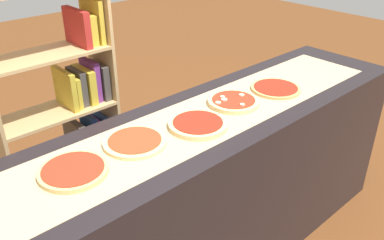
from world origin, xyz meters
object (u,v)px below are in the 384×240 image
object	(u,v)px
pizza_plain_0	(73,171)
pizza_plain_1	(135,141)
pizza_plain_2	(198,124)
pizza_mushroom_3	(233,101)
bookshelf	(70,109)
pizza_plain_4	(276,88)

from	to	relation	value
pizza_plain_0	pizza_plain_1	bearing A→B (deg)	3.76
pizza_plain_2	pizza_mushroom_3	bearing A→B (deg)	10.15
pizza_plain_2	bookshelf	xyz separation A→B (m)	(-0.15, 0.95, -0.22)
pizza_plain_0	pizza_plain_4	world-z (taller)	pizza_plain_0
pizza_plain_2	pizza_mushroom_3	xyz separation A→B (m)	(0.29, 0.05, 0.00)
pizza_plain_2	pizza_plain_1	bearing A→B (deg)	166.11
pizza_plain_2	bookshelf	world-z (taller)	bookshelf
pizza_plain_0	pizza_mushroom_3	distance (m)	0.86
pizza_mushroom_3	bookshelf	world-z (taller)	bookshelf
pizza_plain_0	pizza_plain_4	distance (m)	1.15
pizza_plain_4	bookshelf	xyz separation A→B (m)	(-0.73, 0.94, -0.22)
pizza_plain_0	pizza_plain_4	xyz separation A→B (m)	(1.15, -0.04, -0.00)
pizza_mushroom_3	pizza_plain_4	size ratio (longest dim) A/B	0.98
pizza_mushroom_3	bookshelf	distance (m)	1.03
pizza_plain_1	pizza_plain_4	xyz separation A→B (m)	(0.86, -0.06, -0.00)
pizza_plain_1	pizza_mushroom_3	xyz separation A→B (m)	(0.58, -0.02, 0.00)
pizza_plain_0	pizza_plain_1	xyz separation A→B (m)	(0.29, 0.02, -0.00)
pizza_plain_1	pizza_plain_4	bearing A→B (deg)	-3.80
pizza_plain_2	pizza_plain_4	bearing A→B (deg)	1.38
pizza_plain_0	bookshelf	bearing A→B (deg)	64.70
pizza_plain_2	pizza_mushroom_3	distance (m)	0.29
pizza_plain_1	bookshelf	bearing A→B (deg)	81.18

